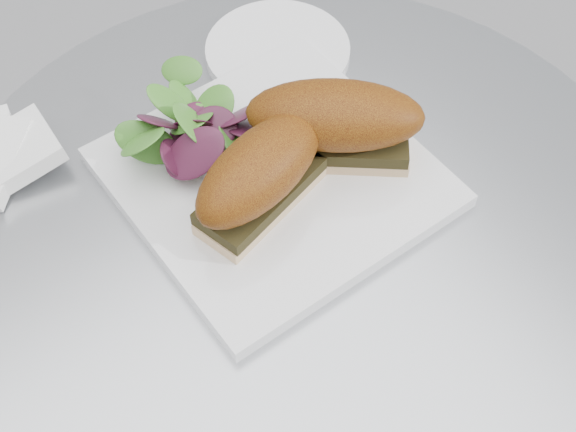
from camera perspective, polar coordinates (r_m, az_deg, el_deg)
name	(u,v)px	position (r m, az deg, el deg)	size (l,w,h in m)	color
table	(299,348)	(0.95, 0.80, -9.36)	(0.70, 0.70, 0.73)	#AEB0B5
plate	(273,177)	(0.77, -1.04, 2.78)	(0.27, 0.27, 0.02)	white
sandwich_left	(260,175)	(0.71, -2.02, 2.91)	(0.16, 0.10, 0.08)	beige
sandwich_right	(335,122)	(0.75, 3.34, 6.71)	(0.17, 0.16, 0.08)	beige
salad	(188,122)	(0.78, -7.10, 6.65)	(0.12, 0.12, 0.05)	green
saucer	(278,51)	(0.89, -0.74, 11.62)	(0.16, 0.16, 0.01)	white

